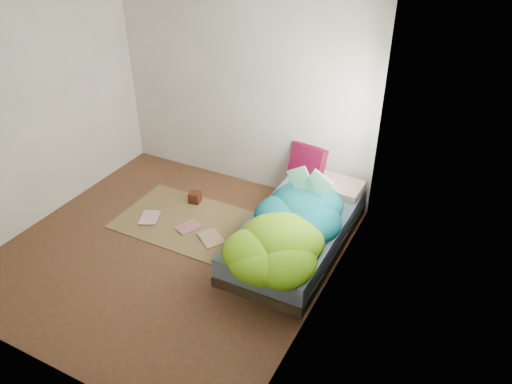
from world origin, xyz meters
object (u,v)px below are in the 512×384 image
at_px(bed, 296,234).
at_px(floor_book_b, 184,223).
at_px(open_book, 309,174).
at_px(wooden_box, 195,197).
at_px(pillow_magenta, 307,163).
at_px(floor_book_a, 141,217).

distance_m(bed, floor_book_b, 1.38).
bearing_deg(open_book, wooden_box, -177.48).
bearing_deg(pillow_magenta, open_book, -54.14).
height_order(pillow_magenta, floor_book_b, pillow_magenta).
height_order(bed, floor_book_b, bed).
height_order(wooden_box, floor_book_a, wooden_box).
relative_size(pillow_magenta, floor_book_b, 1.60).
bearing_deg(bed, pillow_magenta, 105.87).
distance_m(bed, pillow_magenta, 1.03).
bearing_deg(floor_book_b, wooden_box, 131.37).
height_order(bed, wooden_box, bed).
relative_size(open_book, floor_book_a, 1.44).
height_order(wooden_box, floor_book_b, wooden_box).
height_order(open_book, floor_book_b, open_book).
xyz_separation_m(open_book, floor_book_b, (-1.37, -0.50, -0.79)).
relative_size(bed, floor_book_b, 7.25).
bearing_deg(open_book, pillow_magenta, 114.68).
height_order(bed, open_book, open_book).
relative_size(bed, open_book, 4.67).
height_order(bed, floor_book_a, bed).
height_order(pillow_magenta, open_book, open_book).
relative_size(bed, floor_book_a, 6.72).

